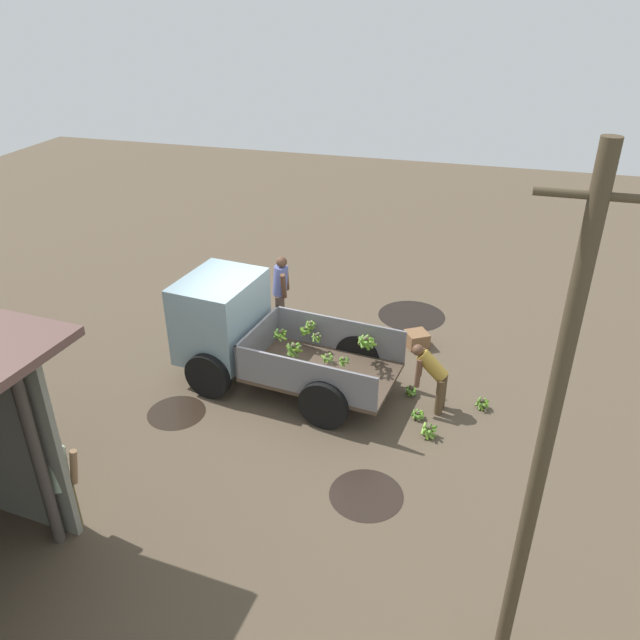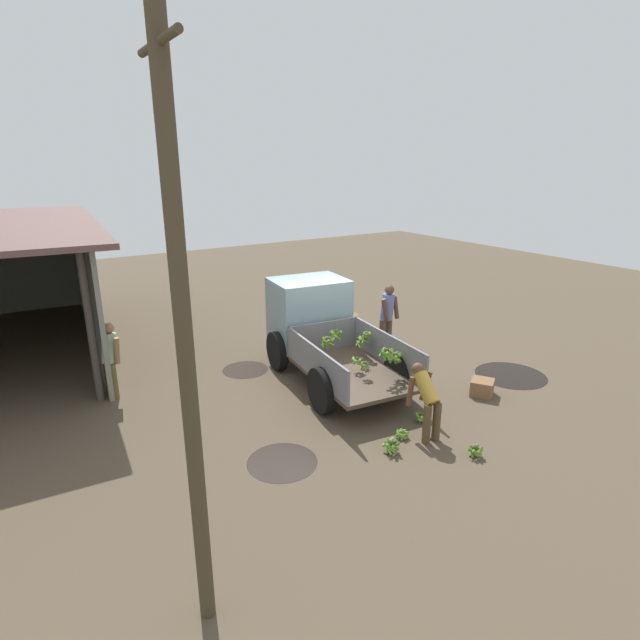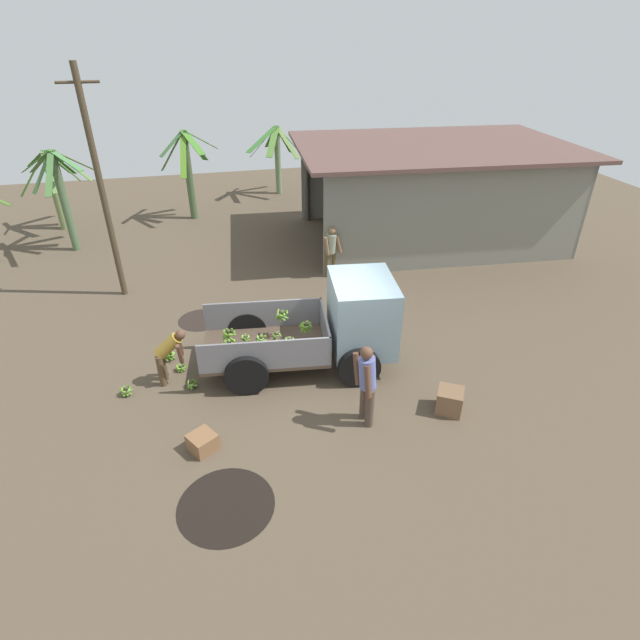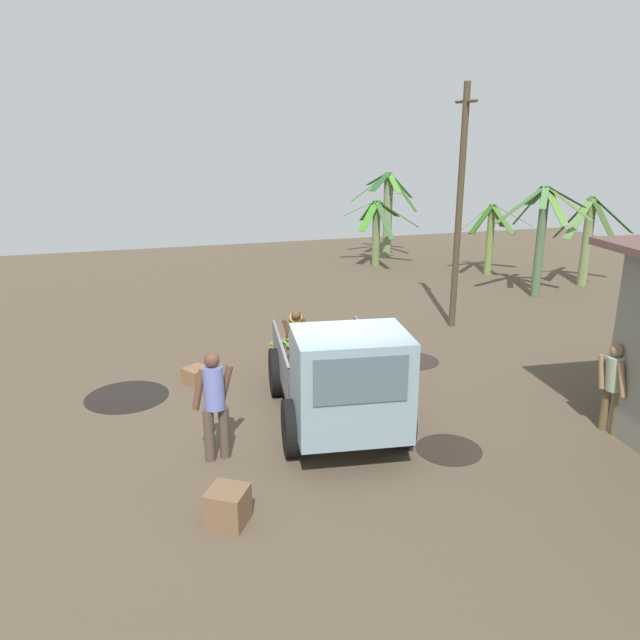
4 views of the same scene
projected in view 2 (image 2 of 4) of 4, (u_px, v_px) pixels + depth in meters
ground at (331, 371)px, 11.68m from camera, size 36.00×36.00×0.00m
mud_patch_0 at (511, 375)px, 11.43m from camera, size 1.58×1.58×0.01m
mud_patch_1 at (245, 370)px, 11.73m from camera, size 1.07×1.07×0.01m
mud_patch_2 at (282, 462)px, 8.12m from camera, size 1.16×1.16×0.01m
cargo_truck at (317, 324)px, 11.62m from camera, size 4.36×2.41×2.04m
utility_pole at (185, 349)px, 4.48m from camera, size 0.98×0.16×5.98m
person_foreground_visitor at (387, 315)px, 12.65m from camera, size 0.42×0.69×1.75m
person_worker_loading at (426, 398)px, 8.68m from camera, size 0.70×0.57×1.29m
person_bystander_near_shed at (110, 357)px, 10.14m from camera, size 0.62×0.42×1.60m
banana_bunch_on_ground_0 at (422, 417)px, 9.35m from camera, size 0.23×0.24×0.20m
banana_bunch_on_ground_1 at (476, 450)px, 8.24m from camera, size 0.26×0.26×0.21m
banana_bunch_on_ground_2 at (402, 434)px, 8.81m from camera, size 0.25×0.25×0.16m
banana_bunch_on_ground_3 at (391, 445)px, 8.35m from camera, size 0.28×0.27×0.25m
wooden_crate_0 at (482, 387)px, 10.43m from camera, size 0.62×0.62×0.33m
wooden_crate_1 at (349, 323)px, 14.31m from camera, size 0.68×0.68×0.49m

